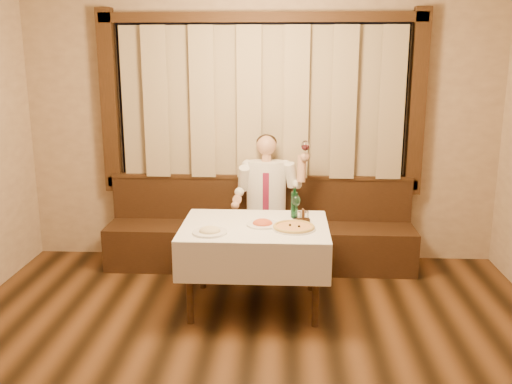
# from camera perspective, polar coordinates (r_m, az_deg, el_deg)

# --- Properties ---
(room) EXTENTS (5.01, 6.01, 2.81)m
(room) POSITION_cam_1_polar(r_m,az_deg,el_deg) (4.06, -0.70, 3.69)
(room) COLOR black
(room) RESTS_ON ground
(banquette) EXTENTS (3.20, 0.61, 0.94)m
(banquette) POSITION_cam_1_polar(r_m,az_deg,el_deg) (6.06, 0.41, -4.47)
(banquette) COLOR black
(banquette) RESTS_ON ground
(dining_table) EXTENTS (1.27, 0.97, 0.76)m
(dining_table) POSITION_cam_1_polar(r_m,az_deg,el_deg) (4.98, -0.12, -4.46)
(dining_table) COLOR black
(dining_table) RESTS_ON ground
(pizza) EXTENTS (0.37, 0.37, 0.04)m
(pizza) POSITION_cam_1_polar(r_m,az_deg,el_deg) (4.84, 3.80, -3.53)
(pizza) COLOR white
(pizza) RESTS_ON dining_table
(pasta_red) EXTENTS (0.28, 0.28, 0.09)m
(pasta_red) POSITION_cam_1_polar(r_m,az_deg,el_deg) (4.92, 0.66, -2.93)
(pasta_red) COLOR white
(pasta_red) RESTS_ON dining_table
(pasta_cream) EXTENTS (0.29, 0.29, 0.10)m
(pasta_cream) POSITION_cam_1_polar(r_m,az_deg,el_deg) (4.72, -4.65, -3.67)
(pasta_cream) COLOR white
(pasta_cream) RESTS_ON dining_table
(green_bottle) EXTENTS (0.06, 0.06, 0.29)m
(green_bottle) POSITION_cam_1_polar(r_m,az_deg,el_deg) (5.15, 3.86, -1.22)
(green_bottle) COLOR #104E27
(green_bottle) RESTS_ON dining_table
(table_wine_glass) EXTENTS (0.08, 0.08, 0.21)m
(table_wine_glass) POSITION_cam_1_polar(r_m,az_deg,el_deg) (5.11, 4.05, -0.96)
(table_wine_glass) COLOR white
(table_wine_glass) RESTS_ON dining_table
(cruet_caddy) EXTENTS (0.12, 0.08, 0.12)m
(cruet_caddy) POSITION_cam_1_polar(r_m,az_deg,el_deg) (5.01, 4.73, -2.60)
(cruet_caddy) COLOR black
(cruet_caddy) RESTS_ON dining_table
(seated_man) EXTENTS (0.76, 0.57, 1.40)m
(seated_man) POSITION_cam_1_polar(r_m,az_deg,el_deg) (5.83, 1.07, -0.05)
(seated_man) COLOR black
(seated_man) RESTS_ON ground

